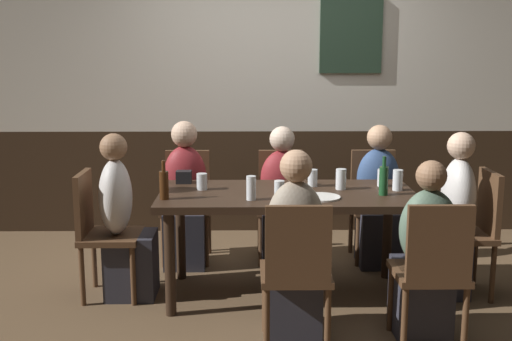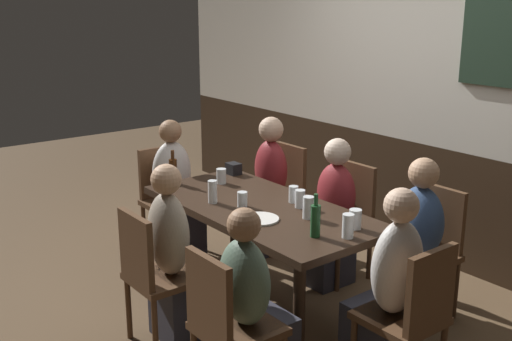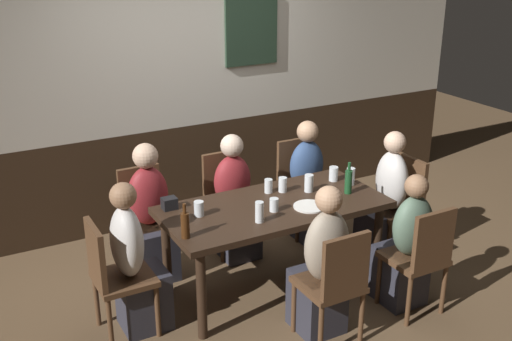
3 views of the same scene
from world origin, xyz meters
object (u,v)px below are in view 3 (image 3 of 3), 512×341
(chair_head_west, at_px, (113,273))
(tumbler_water, at_px, (334,175))
(person_mid_far, at_px, (235,206))
(condiment_caddy, at_px, (169,203))
(chair_mid_far, at_px, (227,196))
(highball_clear, at_px, (199,209))
(chair_mid_near, at_px, (335,281))
(chair_right_far, at_px, (299,181))
(dining_table, at_px, (274,214))
(chair_right_near, at_px, (421,255))
(tumbler_short, at_px, (351,177))
(person_right_far, at_px, (309,189))
(beer_glass_tall, at_px, (309,184))
(beer_bottle_green, at_px, (348,181))
(plate_white_large, at_px, (309,206))
(pint_glass_stout, at_px, (274,205))
(person_left_far, at_px, (151,222))
(pint_glass_pale, at_px, (283,185))
(chair_head_east, at_px, (400,201))
(person_mid_near, at_px, (322,272))
(person_head_east, at_px, (386,206))
(chair_left_far, at_px, (145,213))
(person_head_west, at_px, (136,269))
(beer_glass_half, at_px, (259,213))
(pint_glass_amber, at_px, (268,187))
(person_right_near, at_px, (405,251))

(chair_head_west, xyz_separation_m, tumbler_water, (1.98, 0.18, 0.30))
(person_mid_far, distance_m, condiment_caddy, 0.88)
(chair_mid_far, relative_size, highball_clear, 7.74)
(chair_mid_near, xyz_separation_m, chair_right_far, (0.77, 1.66, 0.00))
(chair_head_west, bearing_deg, dining_table, 0.00)
(dining_table, distance_m, chair_right_far, 1.14)
(chair_right_near, height_order, tumbler_short, tumbler_short)
(person_right_far, distance_m, beer_glass_tall, 0.77)
(highball_clear, xyz_separation_m, beer_bottle_green, (1.22, -0.18, 0.05))
(dining_table, xyz_separation_m, plate_white_large, (0.21, -0.18, 0.09))
(dining_table, distance_m, pint_glass_stout, 0.18)
(person_left_far, bearing_deg, chair_head_west, -127.91)
(pint_glass_pale, bearing_deg, tumbler_water, -0.05)
(person_right_far, height_order, condiment_caddy, person_right_far)
(chair_mid_far, bearing_deg, person_right_far, -12.01)
(chair_head_east, distance_m, person_mid_near, 1.45)
(person_mid_near, bearing_deg, chair_head_west, 152.60)
(dining_table, xyz_separation_m, person_head_east, (1.13, 0.00, -0.17))
(chair_mid_near, height_order, chair_left_far, same)
(plate_white_large, bearing_deg, chair_right_far, 61.07)
(person_mid_near, height_order, person_right_far, person_mid_near)
(tumbler_water, height_order, pint_glass_pale, same)
(chair_right_near, xyz_separation_m, person_mid_far, (-0.77, 1.50, -0.03))
(person_head_west, relative_size, beer_bottle_green, 4.37)
(pint_glass_stout, xyz_separation_m, condiment_caddy, (-0.67, 0.42, -0.00))
(person_head_west, distance_m, person_mid_far, 1.31)
(chair_head_east, height_order, chair_mid_far, same)
(beer_glass_tall, height_order, plate_white_large, beer_glass_tall)
(person_left_far, bearing_deg, condiment_caddy, -84.98)
(pint_glass_stout, bearing_deg, beer_bottle_green, 1.06)
(chair_mid_near, height_order, person_mid_near, person_mid_near)
(person_head_east, relative_size, person_right_far, 1.03)
(chair_right_far, bearing_deg, condiment_caddy, -160.87)
(highball_clear, bearing_deg, chair_head_east, -2.70)
(person_mid_near, xyz_separation_m, person_head_east, (1.13, 0.67, 0.00))
(chair_mid_near, bearing_deg, beer_glass_half, 112.28)
(pint_glass_pale, bearing_deg, condiment_caddy, 172.36)
(person_mid_near, xyz_separation_m, condiment_caddy, (-0.74, 0.98, 0.30))
(pint_glass_pale, xyz_separation_m, condiment_caddy, (-0.93, 0.12, -0.01))
(chair_head_east, xyz_separation_m, plate_white_large, (-1.08, -0.18, 0.25))
(chair_head_east, distance_m, person_head_west, 2.41)
(highball_clear, bearing_deg, person_mid_near, -52.06)
(tumbler_water, distance_m, beer_glass_half, 1.02)
(plate_white_large, height_order, condiment_caddy, condiment_caddy)
(chair_mid_near, xyz_separation_m, person_mid_far, (-0.00, 1.50, -0.03))
(pint_glass_amber, bearing_deg, tumbler_water, -3.65)
(dining_table, relative_size, person_right_far, 1.57)
(beer_bottle_green, bearing_deg, tumbler_water, 78.91)
(tumbler_water, xyz_separation_m, pint_glass_amber, (-0.61, 0.04, -0.00))
(person_right_near, bearing_deg, tumbler_short, 90.45)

